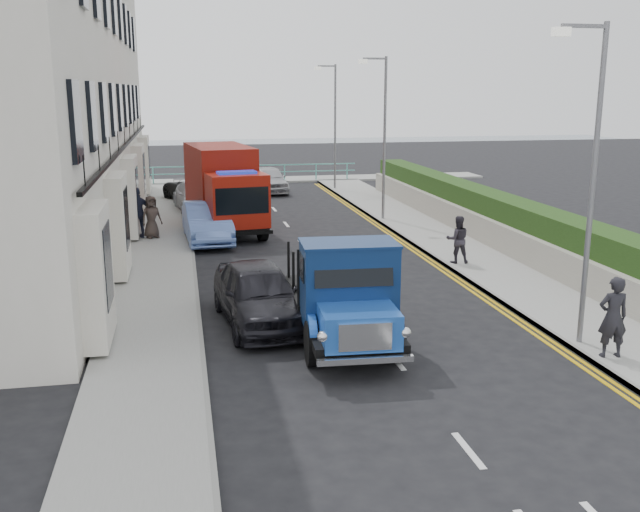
{
  "coord_description": "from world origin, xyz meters",
  "views": [
    {
      "loc": [
        -4.34,
        -15.76,
        5.65
      ],
      "look_at": [
        -0.86,
        2.04,
        1.4
      ],
      "focal_mm": 40.0,
      "sensor_mm": 36.0,
      "label": 1
    }
  ],
  "objects_px": {
    "lamp_mid": "(382,129)",
    "pedestrian_east_near": "(613,317)",
    "lamp_near": "(589,169)",
    "parked_car_front": "(259,294)",
    "lamp_far": "(333,119)",
    "bedford_lorry": "(347,301)",
    "red_lorry": "(223,186)"
  },
  "relations": [
    {
      "from": "lamp_mid",
      "to": "red_lorry",
      "type": "bearing_deg",
      "value": -174.42
    },
    {
      "from": "parked_car_front",
      "to": "pedestrian_east_near",
      "type": "xyz_separation_m",
      "value": [
        7.03,
        -3.96,
        0.23
      ]
    },
    {
      "from": "parked_car_front",
      "to": "pedestrian_east_near",
      "type": "relative_size",
      "value": 2.56
    },
    {
      "from": "lamp_mid",
      "to": "bedford_lorry",
      "type": "distance_m",
      "value": 16.22
    },
    {
      "from": "lamp_near",
      "to": "red_lorry",
      "type": "relative_size",
      "value": 1.04
    },
    {
      "from": "lamp_far",
      "to": "parked_car_front",
      "type": "bearing_deg",
      "value": -106.42
    },
    {
      "from": "bedford_lorry",
      "to": "lamp_far",
      "type": "bearing_deg",
      "value": 81.67
    },
    {
      "from": "lamp_far",
      "to": "bedford_lorry",
      "type": "distance_m",
      "value": 25.8
    },
    {
      "from": "red_lorry",
      "to": "bedford_lorry",
      "type": "bearing_deg",
      "value": -90.77
    },
    {
      "from": "lamp_mid",
      "to": "pedestrian_east_near",
      "type": "relative_size",
      "value": 3.99
    },
    {
      "from": "lamp_near",
      "to": "pedestrian_east_near",
      "type": "height_order",
      "value": "lamp_near"
    },
    {
      "from": "pedestrian_east_near",
      "to": "lamp_far",
      "type": "bearing_deg",
      "value": -83.64
    },
    {
      "from": "parked_car_front",
      "to": "bedford_lorry",
      "type": "bearing_deg",
      "value": -56.78
    },
    {
      "from": "lamp_near",
      "to": "pedestrian_east_near",
      "type": "relative_size",
      "value": 3.99
    },
    {
      "from": "bedford_lorry",
      "to": "pedestrian_east_near",
      "type": "xyz_separation_m",
      "value": [
        5.3,
        -1.82,
        -0.12
      ]
    },
    {
      "from": "lamp_near",
      "to": "lamp_far",
      "type": "relative_size",
      "value": 1.0
    },
    {
      "from": "bedford_lorry",
      "to": "parked_car_front",
      "type": "distance_m",
      "value": 2.77
    },
    {
      "from": "lamp_near",
      "to": "parked_car_front",
      "type": "xyz_separation_m",
      "value": [
        -6.78,
        3.0,
        -3.23
      ]
    },
    {
      "from": "lamp_near",
      "to": "lamp_mid",
      "type": "xyz_separation_m",
      "value": [
        0.0,
        16.0,
        0.0
      ]
    },
    {
      "from": "lamp_far",
      "to": "lamp_near",
      "type": "bearing_deg",
      "value": -90.0
    },
    {
      "from": "red_lorry",
      "to": "parked_car_front",
      "type": "relative_size",
      "value": 1.5
    },
    {
      "from": "lamp_near",
      "to": "pedestrian_east_near",
      "type": "distance_m",
      "value": 3.16
    },
    {
      "from": "red_lorry",
      "to": "pedestrian_east_near",
      "type": "relative_size",
      "value": 3.83
    },
    {
      "from": "bedford_lorry",
      "to": "lamp_near",
      "type": "bearing_deg",
      "value": -6.65
    },
    {
      "from": "bedford_lorry",
      "to": "red_lorry",
      "type": "height_order",
      "value": "red_lorry"
    },
    {
      "from": "lamp_mid",
      "to": "pedestrian_east_near",
      "type": "bearing_deg",
      "value": -89.15
    },
    {
      "from": "lamp_near",
      "to": "parked_car_front",
      "type": "bearing_deg",
      "value": 156.12
    },
    {
      "from": "lamp_near",
      "to": "pedestrian_east_near",
      "type": "xyz_separation_m",
      "value": [
        0.25,
        -0.96,
        -3.0
      ]
    },
    {
      "from": "lamp_near",
      "to": "parked_car_front",
      "type": "relative_size",
      "value": 1.56
    },
    {
      "from": "bedford_lorry",
      "to": "red_lorry",
      "type": "xyz_separation_m",
      "value": [
        -1.79,
        14.47,
        0.69
      ]
    },
    {
      "from": "parked_car_front",
      "to": "red_lorry",
      "type": "bearing_deg",
      "value": 84.58
    },
    {
      "from": "lamp_near",
      "to": "lamp_far",
      "type": "xyz_separation_m",
      "value": [
        0.0,
        26.0,
        0.0
      ]
    }
  ]
}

